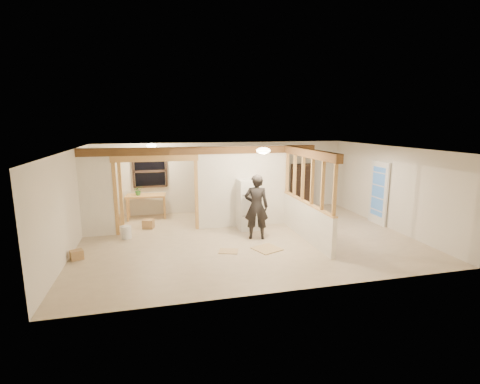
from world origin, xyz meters
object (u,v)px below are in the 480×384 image
object	(u,v)px
shop_vac	(97,219)
bookshelf	(302,186)
woman	(256,207)
refrigerator	(249,204)
work_table	(146,207)

from	to	relation	value
shop_vac	bookshelf	size ratio (longest dim) A/B	0.38
bookshelf	woman	bearing A→B (deg)	-130.99
refrigerator	bookshelf	bearing A→B (deg)	39.27
work_table	refrigerator	bearing A→B (deg)	-28.35
woman	work_table	bearing A→B (deg)	-28.97
refrigerator	bookshelf	world-z (taller)	bookshelf
woman	shop_vac	world-z (taller)	woman
woman	refrigerator	bearing A→B (deg)	-76.92
shop_vac	woman	bearing A→B (deg)	-23.71
refrigerator	shop_vac	distance (m)	4.61
shop_vac	bookshelf	xyz separation A→B (m)	(7.18, 1.19, 0.52)
woman	bookshelf	world-z (taller)	woman
work_table	shop_vac	distance (m)	1.72
refrigerator	bookshelf	size ratio (longest dim) A/B	0.91
work_table	shop_vac	bearing A→B (deg)	-141.90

